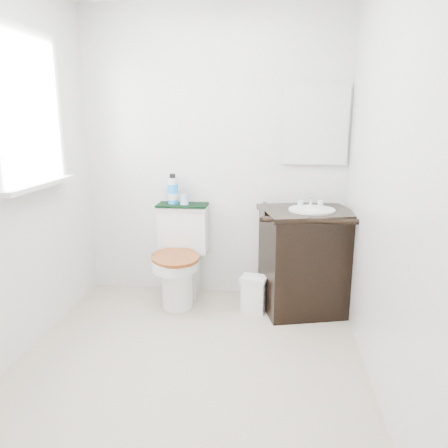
% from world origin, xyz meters
% --- Properties ---
extents(floor, '(2.40, 2.40, 0.00)m').
position_xyz_m(floor, '(0.00, 0.00, 0.00)').
color(floor, '#BAAB96').
rests_on(floor, ground).
extents(wall_back, '(2.40, 0.00, 2.40)m').
position_xyz_m(wall_back, '(0.00, 1.20, 1.20)').
color(wall_back, silver).
rests_on(wall_back, ground).
extents(wall_front, '(2.40, 0.00, 2.40)m').
position_xyz_m(wall_front, '(0.00, -1.20, 1.20)').
color(wall_front, silver).
rests_on(wall_front, ground).
extents(wall_left, '(0.00, 2.40, 2.40)m').
position_xyz_m(wall_left, '(-1.10, 0.00, 1.20)').
color(wall_left, silver).
rests_on(wall_left, ground).
extents(wall_right, '(0.00, 2.40, 2.40)m').
position_xyz_m(wall_right, '(1.10, 0.00, 1.20)').
color(wall_right, silver).
rests_on(wall_right, ground).
extents(window, '(0.02, 0.70, 0.90)m').
position_xyz_m(window, '(-1.07, 0.25, 1.55)').
color(window, white).
rests_on(window, wall_left).
extents(mirror, '(0.50, 0.02, 0.60)m').
position_xyz_m(mirror, '(0.82, 1.18, 1.45)').
color(mirror, silver).
rests_on(mirror, wall_back).
extents(toilet, '(0.48, 0.67, 0.79)m').
position_xyz_m(toilet, '(-0.26, 0.97, 0.35)').
color(toilet, white).
rests_on(toilet, floor).
extents(vanity, '(0.80, 0.73, 0.92)m').
position_xyz_m(vanity, '(0.77, 0.90, 0.43)').
color(vanity, black).
rests_on(vanity, floor).
extents(trash_bin, '(0.23, 0.20, 0.29)m').
position_xyz_m(trash_bin, '(0.37, 0.81, 0.15)').
color(trash_bin, white).
rests_on(trash_bin, floor).
extents(towel, '(0.42, 0.22, 0.02)m').
position_xyz_m(towel, '(-0.26, 1.09, 0.80)').
color(towel, black).
rests_on(towel, toilet).
extents(mouthwash_bottle, '(0.09, 0.09, 0.25)m').
position_xyz_m(mouthwash_bottle, '(-0.34, 1.10, 0.92)').
color(mouthwash_bottle, '#1B87EB').
rests_on(mouthwash_bottle, towel).
extents(cup, '(0.07, 0.07, 0.09)m').
position_xyz_m(cup, '(-0.23, 1.07, 0.85)').
color(cup, '#8AB0E3').
rests_on(cup, towel).
extents(soap_bar, '(0.07, 0.04, 0.02)m').
position_xyz_m(soap_bar, '(0.74, 1.02, 0.83)').
color(soap_bar, teal).
rests_on(soap_bar, vanity).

